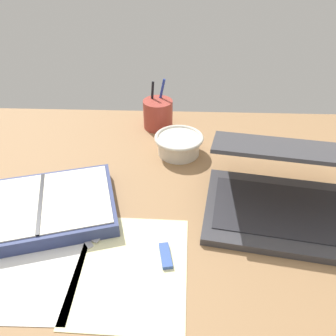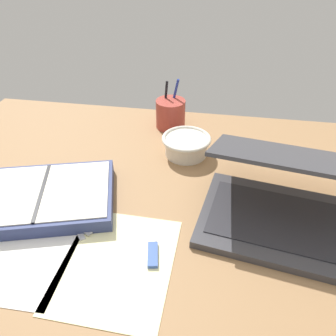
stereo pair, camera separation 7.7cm
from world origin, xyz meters
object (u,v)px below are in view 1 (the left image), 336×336
at_px(pen_cup, 158,114).
at_px(laptop, 283,190).
at_px(bowl, 179,144).
at_px(planner, 42,208).
at_px(scissors, 69,224).

bearing_deg(pen_cup, laptop, -50.77).
xyz_separation_m(bowl, planner, (-0.30, -0.27, -0.01)).
bearing_deg(laptop, pen_cup, 138.34).
relative_size(bowl, planner, 0.38).
bearing_deg(pen_cup, scissors, -110.19).
height_order(laptop, pen_cup, laptop).
height_order(bowl, scissors, bowl).
distance_m(laptop, bowl, 0.32).
distance_m(laptop, scissors, 0.48).
height_order(laptop, scissors, laptop).
relative_size(laptop, pen_cup, 2.45).
distance_m(pen_cup, scissors, 0.48).
bearing_deg(pen_cup, bowl, -65.65).
bearing_deg(scissors, planner, -166.70).
bearing_deg(laptop, bowl, 146.06).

